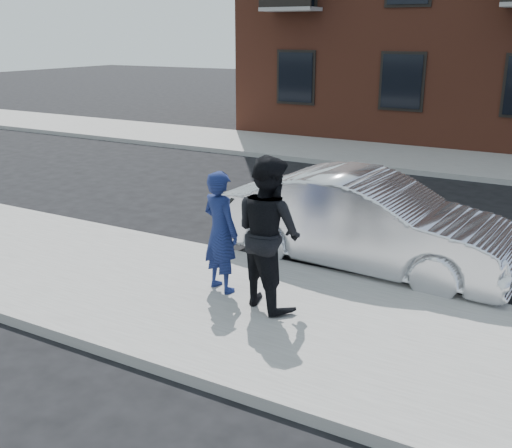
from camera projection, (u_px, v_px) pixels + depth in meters
The scene contains 8 objects.
ground at pixel (385, 342), 7.50m from camera, with size 100.00×100.00×0.00m, color black.
near_sidewalk at pixel (379, 346), 7.27m from camera, with size 50.00×3.50×0.15m, color gray.
near_curb at pixel (418, 292), 8.77m from camera, with size 50.00×0.10×0.15m, color #999691.
far_sidewalk at pixel (508, 168), 16.83m from camera, with size 50.00×3.50×0.15m, color gray.
far_curb at pixel (499, 181), 15.33m from camera, with size 50.00×0.10×0.15m, color #999691.
silver_sedan at pixel (367, 222), 9.68m from camera, with size 1.65×4.74×1.56m, color silver.
man_hoodie at pixel (221, 232), 8.44m from camera, with size 0.74×0.60×1.76m.
man_peacoat at pixel (269, 232), 7.92m from camera, with size 1.24×1.13×2.07m.
Camera 1 is at (1.86, -6.63, 3.71)m, focal length 42.00 mm.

